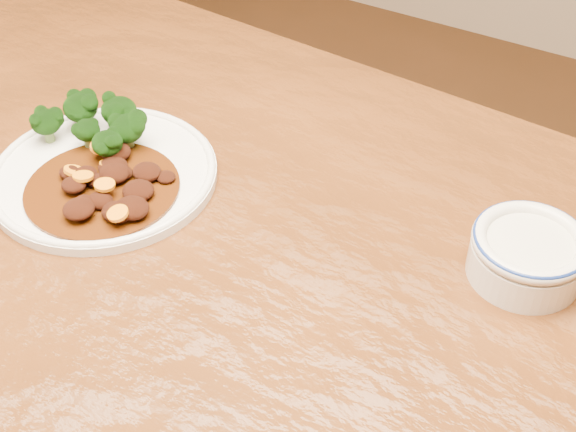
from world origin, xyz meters
The scene contains 5 objects.
dining_table centered at (0.00, 0.00, 0.67)m, with size 1.57×1.01×0.75m.
dinner_plate centered at (-0.19, 0.07, 0.76)m, with size 0.26×0.26×0.02m.
broccoli_florets centered at (-0.23, 0.11, 0.79)m, with size 0.13×0.10×0.05m.
mince_stew centered at (-0.16, 0.04, 0.77)m, with size 0.18×0.18×0.03m.
dip_bowl centered at (0.28, 0.16, 0.78)m, with size 0.12×0.12×0.05m.
Camera 1 is at (0.37, -0.46, 1.34)m, focal length 50.00 mm.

